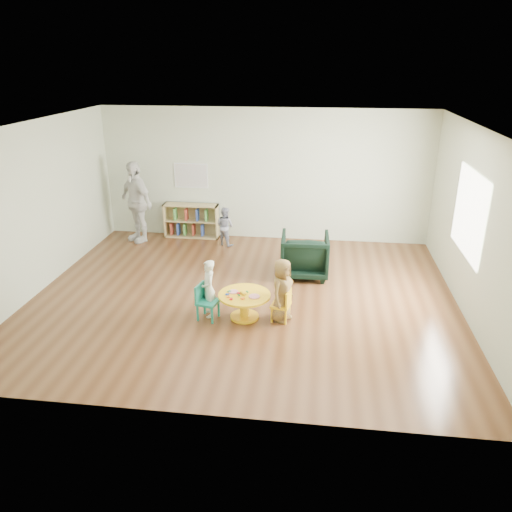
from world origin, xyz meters
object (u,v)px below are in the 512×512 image
(kid_chair_left, at_px, (205,300))
(child_right, at_px, (282,290))
(kid_chair_right, at_px, (283,304))
(adult_caretaker, at_px, (136,202))
(bookshelf, at_px, (191,221))
(armchair, at_px, (305,255))
(activity_table, at_px, (244,301))
(child_left, at_px, (209,289))
(toddler, at_px, (225,226))

(kid_chair_left, distance_m, child_right, 1.18)
(kid_chair_right, distance_m, adult_caretaker, 4.70)
(bookshelf, bearing_deg, kid_chair_left, -72.59)
(kid_chair_right, relative_size, armchair, 0.59)
(activity_table, bearing_deg, child_left, 179.35)
(activity_table, relative_size, child_left, 0.88)
(activity_table, distance_m, adult_caretaker, 4.28)
(activity_table, bearing_deg, toddler, 105.85)
(kid_chair_right, distance_m, child_left, 1.16)
(bookshelf, relative_size, adult_caretaker, 0.69)
(armchair, bearing_deg, child_left, 49.01)
(armchair, bearing_deg, kid_chair_left, 49.89)
(toddler, bearing_deg, kid_chair_left, 123.58)
(kid_chair_left, xyz_separation_m, toddler, (-0.30, 3.22, 0.11))
(toddler, bearing_deg, adult_caretaker, 27.18)
(child_left, relative_size, adult_caretaker, 0.52)
(adult_caretaker, bearing_deg, activity_table, -11.82)
(bookshelf, xyz_separation_m, toddler, (0.85, -0.44, 0.05))
(adult_caretaker, bearing_deg, toddler, 35.47)
(child_left, height_order, child_right, child_right)
(bookshelf, height_order, adult_caretaker, adult_caretaker)
(kid_chair_right, bearing_deg, bookshelf, 44.18)
(kid_chair_left, distance_m, kid_chair_right, 1.18)
(kid_chair_left, distance_m, toddler, 3.24)
(armchair, relative_size, child_left, 0.95)
(kid_chair_left, height_order, toddler, toddler)
(activity_table, xyz_separation_m, kid_chair_left, (-0.59, -0.09, 0.02))
(child_left, bearing_deg, armchair, 119.50)
(bookshelf, bearing_deg, toddler, -27.27)
(child_left, relative_size, toddler, 1.10)
(activity_table, bearing_deg, armchair, 64.07)
(armchair, bearing_deg, child_right, 78.81)
(kid_chair_left, relative_size, child_left, 0.62)
(activity_table, xyz_separation_m, toddler, (-0.89, 3.13, 0.14))
(child_right, distance_m, adult_caretaker, 4.64)
(armchair, relative_size, adult_caretaker, 0.50)
(kid_chair_left, bearing_deg, kid_chair_right, 106.75)
(kid_chair_right, bearing_deg, child_left, 100.15)
(kid_chair_right, xyz_separation_m, adult_caretaker, (-3.41, 3.18, 0.60))
(kid_chair_left, relative_size, kid_chair_right, 1.11)
(kid_chair_left, height_order, kid_chair_right, kid_chair_left)
(armchair, bearing_deg, kid_chair_right, 79.76)
(activity_table, distance_m, kid_chair_right, 0.59)
(toddler, relative_size, adult_caretaker, 0.48)
(activity_table, height_order, armchair, armchair)
(armchair, distance_m, child_right, 1.76)
(child_left, bearing_deg, bookshelf, 176.77)
(kid_chair_left, relative_size, toddler, 0.68)
(kid_chair_left, distance_m, adult_caretaker, 3.99)
(child_left, bearing_deg, adult_caretaker, -165.99)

